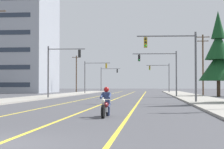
{
  "coord_description": "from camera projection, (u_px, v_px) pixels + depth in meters",
  "views": [
    {
      "loc": [
        4.2,
        -9.88,
        1.51
      ],
      "look_at": [
        0.82,
        25.19,
        2.52
      ],
      "focal_mm": 63.51,
      "sensor_mm": 36.0,
      "label": 1
    }
  ],
  "objects": [
    {
      "name": "traffic_signal_near_left",
      "position": [
        59.0,
        64.0,
        46.65
      ],
      "size": [
        4.46,
        0.45,
        6.2
      ],
      "color": "#56565B",
      "rests_on": "ground"
    },
    {
      "name": "lane_stripe_left",
      "position": [
        97.0,
        97.0,
        55.27
      ],
      "size": [
        0.16,
        100.0,
        0.01
      ],
      "primitive_type": "cube",
      "color": "yellow",
      "rests_on": "ground"
    },
    {
      "name": "traffic_signal_far_right",
      "position": [
        162.0,
        74.0,
        83.57
      ],
      "size": [
        4.87,
        0.47,
        6.2
      ],
      "color": "#56565B",
      "rests_on": "ground"
    },
    {
      "name": "traffic_signal_mid_left",
      "position": [
        92.0,
        72.0,
        75.49
      ],
      "size": [
        4.97,
        0.41,
        6.2
      ],
      "color": "#56565B",
      "rests_on": "ground"
    },
    {
      "name": "apartment_building_far_left_block",
      "position": [
        2.0,
        29.0,
        87.45
      ],
      "size": [
        22.15,
        17.93,
        27.97
      ],
      "color": "#999EA8",
      "rests_on": "ground"
    },
    {
      "name": "utility_pole_right_far",
      "position": [
        203.0,
        63.0,
        64.13
      ],
      "size": [
        2.22,
        0.26,
        9.83
      ],
      "color": "brown",
      "rests_on": "ground"
    },
    {
      "name": "motorcycle_with_rider",
      "position": [
        106.0,
        105.0,
        19.15
      ],
      "size": [
        0.7,
        2.19,
        1.46
      ],
      "color": "black",
      "rests_on": "ground"
    },
    {
      "name": "lane_stripe_center",
      "position": [
        122.0,
        97.0,
        54.94
      ],
      "size": [
        0.16,
        100.0,
        0.01
      ],
      "primitive_type": "cube",
      "color": "yellow",
      "rests_on": "ground"
    },
    {
      "name": "traffic_signal_near_right",
      "position": [
        178.0,
        56.0,
        34.35
      ],
      "size": [
        5.18,
        0.5,
        6.2
      ],
      "color": "#56565B",
      "rests_on": "ground"
    },
    {
      "name": "conifer_tree_right_verge_far",
      "position": [
        218.0,
        57.0,
        55.58
      ],
      "size": [
        5.5,
        5.5,
        12.1
      ],
      "color": "#4C3828",
      "rests_on": "ground"
    },
    {
      "name": "utility_pole_left_far",
      "position": [
        76.0,
        73.0,
        90.06
      ],
      "size": [
        1.99,
        0.26,
        8.38
      ],
      "color": "#4C3828",
      "rests_on": "ground"
    },
    {
      "name": "sidewalk_kerb_left",
      "position": [
        43.0,
        97.0,
        50.91
      ],
      "size": [
        4.4,
        110.0,
        0.14
      ],
      "primitive_type": "cube",
      "color": "#9E998E",
      "rests_on": "ground"
    },
    {
      "name": "sidewalk_kerb_right",
      "position": [
        194.0,
        97.0,
        49.08
      ],
      "size": [
        4.4,
        110.0,
        0.14
      ],
      "primitive_type": "cube",
      "color": "#9E998E",
      "rests_on": "ground"
    },
    {
      "name": "traffic_signal_mid_right",
      "position": [
        163.0,
        66.0,
        53.42
      ],
      "size": [
        5.97,
        0.49,
        6.2
      ],
      "color": "#56565B",
      "rests_on": "ground"
    },
    {
      "name": "traffic_signal_far_left",
      "position": [
        107.0,
        76.0,
        100.5
      ],
      "size": [
        4.93,
        0.37,
        6.2
      ],
      "color": "#56565B",
      "rests_on": "ground"
    },
    {
      "name": "lane_stripe_right",
      "position": [
        142.0,
        97.0,
        54.67
      ],
      "size": [
        0.16,
        100.0,
        0.01
      ],
      "primitive_type": "cube",
      "color": "yellow",
      "rests_on": "ground"
    }
  ]
}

